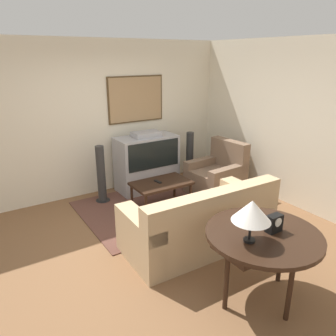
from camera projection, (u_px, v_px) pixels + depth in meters
ground_plane at (153, 243)px, 4.47m from camera, size 12.00×12.00×0.00m
wall_back at (92, 119)px, 5.73m from camera, size 12.00×0.10×2.70m
wall_right at (291, 124)px, 5.36m from camera, size 0.06×12.00×2.70m
area_rug at (154, 207)px, 5.49m from camera, size 2.30×1.87×0.01m
tv at (147, 163)px, 6.10m from camera, size 1.12×0.56×1.11m
couch at (200, 224)px, 4.31m from camera, size 1.99×0.97×0.89m
armchair at (217, 177)px, 6.00m from camera, size 0.92×0.87×0.95m
coffee_table at (161, 185)px, 5.36m from camera, size 0.94×0.58×0.46m
console_table at (263, 239)px, 3.24m from camera, size 1.15×1.15×0.77m
table_lamp at (252, 211)px, 2.97m from camera, size 0.36×0.36×0.42m
mantel_clock at (274, 223)px, 3.21m from camera, size 0.16×0.10×0.18m
remote at (158, 182)px, 5.34m from camera, size 0.06×0.16×0.02m
speaker_tower_left at (101, 176)px, 5.58m from camera, size 0.25×0.25×1.00m
speaker_tower_right at (190, 158)px, 6.53m from camera, size 0.25×0.25×1.00m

